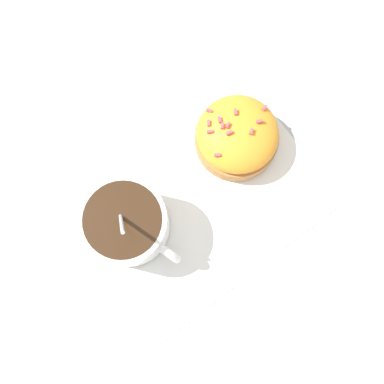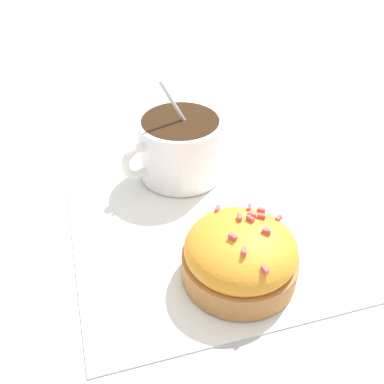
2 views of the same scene
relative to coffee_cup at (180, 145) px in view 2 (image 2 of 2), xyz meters
The scene contains 4 objects.
ground_plane 0.09m from the coffee_cup, behind, with size 3.00×3.00×0.00m, color #B2B2B7.
paper_napkin 0.09m from the coffee_cup, behind, with size 0.30×0.28×0.00m.
coffee_cup is the anchor object (origin of this frame).
frosted_pastry 0.17m from the coffee_cup, behind, with size 0.10×0.10×0.06m.
Camera 2 is at (-0.34, 0.09, 0.31)m, focal length 42.00 mm.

